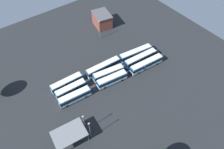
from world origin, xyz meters
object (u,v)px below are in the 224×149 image
object	(u,v)px
lamp_post_mid_lot	(100,30)
lamp_post_far_corner	(84,123)
bus_row0_slot0	(75,97)
lamp_post_near_entrance	(90,130)
bus_row1_slot0	(112,79)
bus_row1_slot1	(109,73)
depot_building	(102,20)
bus_row2_slot0	(146,64)
bus_row0_slot2	(67,83)
maintenance_shelter	(69,134)
bus_row2_slot1	(141,59)
bus_row2_slot2	(136,53)
bus_row0_slot1	(71,89)
bus_row1_slot2	(103,67)

from	to	relation	value
lamp_post_mid_lot	lamp_post_far_corner	bearing A→B (deg)	-130.39
bus_row0_slot0	lamp_post_near_entrance	world-z (taller)	lamp_post_near_entrance
bus_row1_slot0	bus_row1_slot1	size ratio (longest dim) A/B	0.97
bus_row0_slot0	depot_building	size ratio (longest dim) A/B	1.08
bus_row2_slot0	bus_row1_slot0	bearing A→B (deg)	172.95
bus_row0_slot2	maintenance_shelter	size ratio (longest dim) A/B	1.18
bus_row2_slot1	bus_row2_slot2	distance (m)	3.48
bus_row0_slot1	depot_building	distance (m)	41.00
bus_row0_slot0	bus_row1_slot0	world-z (taller)	same
maintenance_shelter	lamp_post_mid_lot	world-z (taller)	lamp_post_mid_lot
bus_row0_slot2	bus_row1_slot2	xyz separation A→B (m)	(15.14, -1.55, 0.00)
depot_building	bus_row2_slot2	bearing A→B (deg)	-92.57
lamp_post_mid_lot	lamp_post_far_corner	xyz separation A→B (m)	(-28.89, -33.96, -0.30)
lamp_post_mid_lot	bus_row1_slot2	bearing A→B (deg)	-120.61
bus_row1_slot0	bus_row2_slot1	world-z (taller)	same
lamp_post_mid_lot	bus_row1_slot1	bearing A→B (deg)	-116.23
bus_row0_slot0	bus_row2_slot2	distance (m)	31.23
bus_row2_slot1	bus_row1_slot2	bearing A→B (deg)	161.14
bus_row2_slot1	lamp_post_near_entrance	world-z (taller)	lamp_post_near_entrance
bus_row2_slot0	bus_row2_slot2	size ratio (longest dim) A/B	1.00
bus_row2_slot2	bus_row2_slot1	bearing A→B (deg)	-95.23
bus_row2_slot2	lamp_post_mid_lot	size ratio (longest dim) A/B	1.57
bus_row2_slot2	lamp_post_far_corner	xyz separation A→B (m)	(-34.12, -15.62, 2.89)
bus_row0_slot2	lamp_post_far_corner	bearing A→B (deg)	-101.59
bus_row2_slot0	lamp_post_far_corner	size ratio (longest dim) A/B	1.67
bus_row1_slot2	maintenance_shelter	size ratio (longest dim) A/B	1.40
bus_row2_slot1	depot_building	size ratio (longest dim) A/B	1.34
bus_row0_slot2	depot_building	bearing A→B (deg)	35.76
bus_row1_slot0	lamp_post_far_corner	distance (m)	21.04
bus_row0_slot1	bus_row1_slot0	distance (m)	15.32
bus_row1_slot1	bus_row2_slot1	size ratio (longest dim) A/B	0.85
bus_row2_slot1	lamp_post_mid_lot	size ratio (longest dim) A/B	1.56
bus_row0_slot2	bus_row1_slot0	bearing A→B (deg)	-30.64
bus_row2_slot1	bus_row2_slot2	bearing A→B (deg)	84.77
depot_building	bus_row2_slot1	bearing A→B (deg)	-92.89
bus_row1_slot1	depot_building	distance (m)	32.43
depot_building	lamp_post_near_entrance	size ratio (longest dim) A/B	1.20
bus_row0_slot2	lamp_post_near_entrance	distance (m)	22.36
bus_row0_slot2	bus_row2_slot1	xyz separation A→B (m)	(29.96, -6.61, 0.00)
bus_row0_slot1	bus_row2_slot2	size ratio (longest dim) A/B	0.79
bus_row1_slot0	lamp_post_far_corner	world-z (taller)	lamp_post_far_corner
depot_building	lamp_post_far_corner	world-z (taller)	lamp_post_far_corner
bus_row1_slot2	lamp_post_mid_lot	size ratio (longest dim) A/B	1.56
lamp_post_mid_lot	depot_building	bearing A→B (deg)	49.37
bus_row1_slot0	bus_row2_slot0	distance (m)	15.54
depot_building	maintenance_shelter	distance (m)	57.95
bus_row2_slot1	depot_building	distance (m)	29.31
bus_row0_slot2	lamp_post_mid_lot	bearing A→B (deg)	31.24
bus_row0_slot0	bus_row1_slot0	size ratio (longest dim) A/B	0.98
bus_row0_slot2	lamp_post_mid_lot	distance (m)	29.46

